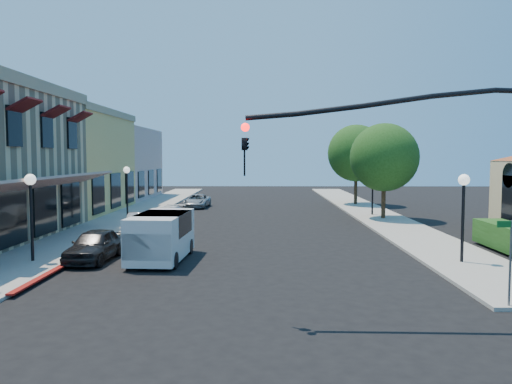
{
  "coord_description": "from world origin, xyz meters",
  "views": [
    {
      "loc": [
        0.63,
        -11.48,
        4.26
      ],
      "look_at": [
        0.35,
        11.72,
        2.6
      ],
      "focal_mm": 35.0,
      "sensor_mm": 36.0,
      "label": 1
    }
  ],
  "objects_px": {
    "lamppost_right_far": "(373,178)",
    "parked_car_c": "(168,215)",
    "street_tree_b": "(356,153)",
    "signal_mast_arm": "(464,163)",
    "parked_car_b": "(139,223)",
    "street_name_sign": "(511,249)",
    "street_tree_a": "(384,157)",
    "parked_car_a": "(95,245)",
    "lamppost_left_near": "(31,195)",
    "parked_car_d": "(197,201)",
    "white_van": "(161,234)",
    "lamppost_left_far": "(127,179)",
    "lamppost_right_near": "(464,196)"
  },
  "relations": [
    {
      "from": "lamppost_right_far",
      "to": "parked_car_c",
      "type": "height_order",
      "value": "lamppost_right_far"
    },
    {
      "from": "street_tree_b",
      "to": "signal_mast_arm",
      "type": "relative_size",
      "value": 0.88
    },
    {
      "from": "street_tree_b",
      "to": "parked_car_b",
      "type": "bearing_deg",
      "value": -132.94
    },
    {
      "from": "street_name_sign",
      "to": "lamppost_right_far",
      "type": "relative_size",
      "value": 0.7
    },
    {
      "from": "street_tree_a",
      "to": "parked_car_b",
      "type": "bearing_deg",
      "value": -157.81
    },
    {
      "from": "signal_mast_arm",
      "to": "parked_car_a",
      "type": "height_order",
      "value": "signal_mast_arm"
    },
    {
      "from": "lamppost_left_near",
      "to": "parked_car_d",
      "type": "xyz_separation_m",
      "value": [
        3.7,
        21.84,
        -2.18
      ]
    },
    {
      "from": "street_tree_a",
      "to": "lamppost_left_near",
      "type": "xyz_separation_m",
      "value": [
        -17.3,
        -14.0,
        -1.46
      ]
    },
    {
      "from": "street_name_sign",
      "to": "white_van",
      "type": "distance_m",
      "value": 12.72
    },
    {
      "from": "lamppost_left_far",
      "to": "street_tree_b",
      "type": "bearing_deg",
      "value": 30.03
    },
    {
      "from": "parked_car_c",
      "to": "parked_car_d",
      "type": "relative_size",
      "value": 0.93
    },
    {
      "from": "lamppost_right_far",
      "to": "parked_car_a",
      "type": "height_order",
      "value": "lamppost_right_far"
    },
    {
      "from": "lamppost_left_near",
      "to": "lamppost_right_near",
      "type": "distance_m",
      "value": 17.0
    },
    {
      "from": "street_name_sign",
      "to": "lamppost_right_far",
      "type": "bearing_deg",
      "value": 87.37
    },
    {
      "from": "street_tree_a",
      "to": "parked_car_d",
      "type": "xyz_separation_m",
      "value": [
        -13.6,
        7.84,
        -3.64
      ]
    },
    {
      "from": "signal_mast_arm",
      "to": "lamppost_left_near",
      "type": "height_order",
      "value": "signal_mast_arm"
    },
    {
      "from": "lamppost_right_far",
      "to": "parked_car_c",
      "type": "distance_m",
      "value": 14.59
    },
    {
      "from": "signal_mast_arm",
      "to": "street_name_sign",
      "type": "relative_size",
      "value": 3.2
    },
    {
      "from": "street_tree_a",
      "to": "lamppost_left_far",
      "type": "relative_size",
      "value": 1.82
    },
    {
      "from": "street_name_sign",
      "to": "parked_car_d",
      "type": "bearing_deg",
      "value": 113.99
    },
    {
      "from": "signal_mast_arm",
      "to": "white_van",
      "type": "height_order",
      "value": "signal_mast_arm"
    },
    {
      "from": "signal_mast_arm",
      "to": "lamppost_left_far",
      "type": "distance_m",
      "value": 25.07
    },
    {
      "from": "lamppost_right_far",
      "to": "parked_car_b",
      "type": "relative_size",
      "value": 1.05
    },
    {
      "from": "parked_car_c",
      "to": "lamppost_left_far",
      "type": "bearing_deg",
      "value": 153.87
    },
    {
      "from": "street_tree_a",
      "to": "lamppost_right_far",
      "type": "height_order",
      "value": "street_tree_a"
    },
    {
      "from": "white_van",
      "to": "parked_car_c",
      "type": "bearing_deg",
      "value": 99.32
    },
    {
      "from": "street_name_sign",
      "to": "parked_car_d",
      "type": "relative_size",
      "value": 0.63
    },
    {
      "from": "lamppost_right_far",
      "to": "parked_car_a",
      "type": "bearing_deg",
      "value": -133.59
    },
    {
      "from": "signal_mast_arm",
      "to": "parked_car_a",
      "type": "relative_size",
      "value": 2.12
    },
    {
      "from": "lamppost_left_near",
      "to": "lamppost_left_far",
      "type": "bearing_deg",
      "value": 90.0
    },
    {
      "from": "lamppost_left_near",
      "to": "parked_car_d",
      "type": "height_order",
      "value": "lamppost_left_near"
    },
    {
      "from": "white_van",
      "to": "parked_car_d",
      "type": "relative_size",
      "value": 1.11
    },
    {
      "from": "street_tree_a",
      "to": "parked_car_d",
      "type": "relative_size",
      "value": 1.62
    },
    {
      "from": "lamppost_left_near",
      "to": "parked_car_c",
      "type": "relative_size",
      "value": 0.96
    },
    {
      "from": "parked_car_b",
      "to": "signal_mast_arm",
      "type": "bearing_deg",
      "value": -52.95
    },
    {
      "from": "lamppost_right_near",
      "to": "white_van",
      "type": "bearing_deg",
      "value": 177.18
    },
    {
      "from": "lamppost_right_near",
      "to": "parked_car_d",
      "type": "relative_size",
      "value": 0.89
    },
    {
      "from": "street_name_sign",
      "to": "lamppost_left_near",
      "type": "distance_m",
      "value": 17.05
    },
    {
      "from": "lamppost_left_far",
      "to": "parked_car_a",
      "type": "xyz_separation_m",
      "value": [
        2.3,
        -13.44,
        -2.09
      ]
    },
    {
      "from": "street_tree_b",
      "to": "parked_car_b",
      "type": "xyz_separation_m",
      "value": [
        -15.0,
        -16.12,
        -3.98
      ]
    },
    {
      "from": "parked_car_b",
      "to": "lamppost_right_far",
      "type": "bearing_deg",
      "value": 26.0
    },
    {
      "from": "parked_car_a",
      "to": "lamppost_left_far",
      "type": "bearing_deg",
      "value": 102.42
    },
    {
      "from": "street_tree_a",
      "to": "white_van",
      "type": "relative_size",
      "value": 1.46
    },
    {
      "from": "street_tree_a",
      "to": "parked_car_b",
      "type": "xyz_separation_m",
      "value": [
        -15.0,
        -6.12,
        -3.63
      ]
    },
    {
      "from": "street_name_sign",
      "to": "lamppost_left_near",
      "type": "height_order",
      "value": "lamppost_left_near"
    },
    {
      "from": "white_van",
      "to": "parked_car_c",
      "type": "xyz_separation_m",
      "value": [
        -1.87,
        11.41,
        -0.58
      ]
    },
    {
      "from": "street_name_sign",
      "to": "street_tree_a",
      "type": "bearing_deg",
      "value": 86.24
    },
    {
      "from": "lamppost_left_far",
      "to": "lamppost_right_near",
      "type": "height_order",
      "value": "same"
    },
    {
      "from": "street_tree_b",
      "to": "parked_car_d",
      "type": "distance_m",
      "value": 14.34
    },
    {
      "from": "street_tree_a",
      "to": "parked_car_c",
      "type": "xyz_separation_m",
      "value": [
        -14.16,
        -2.0,
        -3.65
      ]
    }
  ]
}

